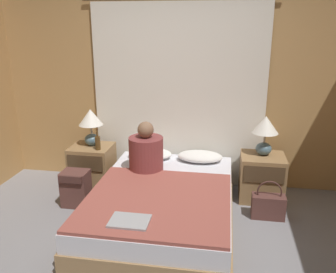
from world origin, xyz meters
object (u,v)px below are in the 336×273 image
pillow_left (150,153)px  pillow_right (200,156)px  laptop_on_bed (130,221)px  lamp_right (265,130)px  handbag_on_floor (268,206)px  beer_bottle_on_left_stand (98,143)px  nightstand_left (93,166)px  backpack_on_floor (76,186)px  nightstand_right (262,177)px  person_left_in_bed (146,152)px  lamp_left (91,122)px  bed (163,205)px

pillow_left → pillow_right: bearing=0.0°
pillow_left → laptop_on_bed: (0.16, -1.54, -0.02)m
pillow_right → lamp_right: bearing=-1.7°
handbag_on_floor → beer_bottle_on_left_stand: bearing=170.3°
nightstand_left → backpack_on_floor: nightstand_left is taller
nightstand_right → person_left_in_bed: person_left_in_bed is taller
lamp_right → pillow_right: lamp_right is taller
nightstand_left → lamp_right: (2.08, 0.04, 0.57)m
pillow_left → handbag_on_floor: bearing=-20.2°
lamp_left → backpack_on_floor: (-0.00, -0.56, -0.60)m
nightstand_left → nightstand_right: bearing=0.0°
handbag_on_floor → nightstand_left: bearing=168.1°
lamp_left → backpack_on_floor: bearing=-90.4°
lamp_left → lamp_right: size_ratio=1.00×
nightstand_right → beer_bottle_on_left_stand: bearing=-176.9°
laptop_on_bed → handbag_on_floor: (1.23, 1.03, -0.30)m
handbag_on_floor → laptop_on_bed: bearing=-140.0°
pillow_right → laptop_on_bed: size_ratio=1.65×
beer_bottle_on_left_stand → lamp_left: bearing=131.0°
beer_bottle_on_left_stand → nightstand_right: bearing=3.1°
pillow_right → laptop_on_bed: pillow_right is taller
nightstand_right → laptop_on_bed: bearing=-128.8°
nightstand_right → backpack_on_floor: size_ratio=1.30×
handbag_on_floor → bed: bearing=-165.2°
nightstand_left → beer_bottle_on_left_stand: bearing=-39.0°
lamp_right → pillow_right: bearing=178.3°
pillow_left → beer_bottle_on_left_stand: size_ratio=2.39×
lamp_left → pillow_left: lamp_left is taller
bed → nightstand_left: bearing=144.9°
pillow_right → handbag_on_floor: size_ratio=1.27×
person_left_in_bed → laptop_on_bed: 1.18m
nightstand_left → pillow_right: size_ratio=0.99×
beer_bottle_on_left_stand → laptop_on_bed: (0.77, -1.37, -0.19)m
person_left_in_bed → pillow_right: bearing=33.9°
nightstand_left → backpack_on_floor: 0.52m
bed → lamp_right: bearing=36.7°
nightstand_left → laptop_on_bed: 1.74m
person_left_in_bed → backpack_on_floor: (-0.78, -0.20, -0.39)m
nightstand_left → laptop_on_bed: size_ratio=1.64×
pillow_right → nightstand_left: bearing=-177.2°
pillow_left → handbag_on_floor: pillow_left is taller
pillow_left → beer_bottle_on_left_stand: 0.65m
person_left_in_bed → backpack_on_floor: 0.89m
nightstand_left → lamp_left: bearing=90.0°
pillow_left → backpack_on_floor: pillow_left is taller
lamp_right → pillow_right: 0.82m
laptop_on_bed → pillow_right: bearing=73.6°
pillow_right → person_left_in_bed: size_ratio=0.95×
nightstand_right → beer_bottle_on_left_stand: (-1.95, -0.11, 0.36)m
lamp_left → pillow_left: size_ratio=0.85×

